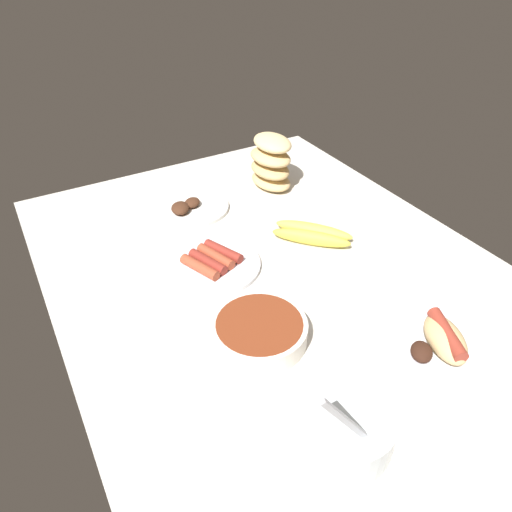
{
  "coord_description": "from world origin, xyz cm",
  "views": [
    {
      "loc": [
        64.92,
        -43.21,
        62.63
      ],
      "look_at": [
        -4.38,
        -3.38,
        3.0
      ],
      "focal_mm": 33.0,
      "sensor_mm": 36.0,
      "label": 1
    }
  ],
  "objects_px": {
    "plate_sausages": "(212,263)",
    "plate_grilled_meat": "(190,207)",
    "plate_hotdog_assembled": "(442,345)",
    "banana_bunch": "(312,234)",
    "bread_stack": "(271,163)",
    "bowl_coleslaw": "(342,424)",
    "bowl_chili": "(259,330)"
  },
  "relations": [
    {
      "from": "bowl_coleslaw",
      "to": "plate_hotdog_assembled",
      "type": "bearing_deg",
      "value": 99.89
    },
    {
      "from": "bread_stack",
      "to": "banana_bunch",
      "type": "relative_size",
      "value": 0.78
    },
    {
      "from": "plate_grilled_meat",
      "to": "plate_sausages",
      "type": "height_order",
      "value": "plate_grilled_meat"
    },
    {
      "from": "bowl_chili",
      "to": "bowl_coleslaw",
      "type": "relative_size",
      "value": 1.08
    },
    {
      "from": "plate_grilled_meat",
      "to": "banana_bunch",
      "type": "distance_m",
      "value": 0.33
    },
    {
      "from": "bowl_coleslaw",
      "to": "bread_stack",
      "type": "height_order",
      "value": "bowl_coleslaw"
    },
    {
      "from": "bowl_chili",
      "to": "banana_bunch",
      "type": "relative_size",
      "value": 0.93
    },
    {
      "from": "bowl_chili",
      "to": "banana_bunch",
      "type": "height_order",
      "value": "bowl_chili"
    },
    {
      "from": "plate_sausages",
      "to": "bread_stack",
      "type": "distance_m",
      "value": 0.39
    },
    {
      "from": "plate_sausages",
      "to": "plate_hotdog_assembled",
      "type": "relative_size",
      "value": 0.94
    },
    {
      "from": "bowl_coleslaw",
      "to": "banana_bunch",
      "type": "bearing_deg",
      "value": 149.18
    },
    {
      "from": "plate_hotdog_assembled",
      "to": "banana_bunch",
      "type": "distance_m",
      "value": 0.39
    },
    {
      "from": "bowl_coleslaw",
      "to": "banana_bunch",
      "type": "distance_m",
      "value": 0.51
    },
    {
      "from": "banana_bunch",
      "to": "bread_stack",
      "type": "bearing_deg",
      "value": 169.21
    },
    {
      "from": "plate_sausages",
      "to": "plate_grilled_meat",
      "type": "bearing_deg",
      "value": 167.27
    },
    {
      "from": "bowl_chili",
      "to": "bowl_coleslaw",
      "type": "xyz_separation_m",
      "value": [
        0.23,
        0.0,
        0.01
      ]
    },
    {
      "from": "bread_stack",
      "to": "banana_bunch",
      "type": "bearing_deg",
      "value": -10.79
    },
    {
      "from": "plate_sausages",
      "to": "plate_hotdog_assembled",
      "type": "distance_m",
      "value": 0.48
    },
    {
      "from": "bowl_chili",
      "to": "bread_stack",
      "type": "distance_m",
      "value": 0.58
    },
    {
      "from": "plate_hotdog_assembled",
      "to": "banana_bunch",
      "type": "relative_size",
      "value": 1.21
    },
    {
      "from": "plate_hotdog_assembled",
      "to": "bowl_chili",
      "type": "distance_m",
      "value": 0.32
    },
    {
      "from": "plate_sausages",
      "to": "bowl_chili",
      "type": "xyz_separation_m",
      "value": [
        0.23,
        -0.02,
        0.01
      ]
    },
    {
      "from": "plate_grilled_meat",
      "to": "banana_bunch",
      "type": "bearing_deg",
      "value": 35.98
    },
    {
      "from": "plate_sausages",
      "to": "plate_hotdog_assembled",
      "type": "xyz_separation_m",
      "value": [
        0.42,
        0.24,
        0.01
      ]
    },
    {
      "from": "plate_sausages",
      "to": "bread_stack",
      "type": "xyz_separation_m",
      "value": [
        -0.25,
        0.3,
        0.06
      ]
    },
    {
      "from": "bowl_chili",
      "to": "plate_sausages",
      "type": "bearing_deg",
      "value": 175.5
    },
    {
      "from": "bowl_coleslaw",
      "to": "banana_bunch",
      "type": "relative_size",
      "value": 0.87
    },
    {
      "from": "bowl_coleslaw",
      "to": "banana_bunch",
      "type": "xyz_separation_m",
      "value": [
        -0.44,
        0.26,
        -0.02
      ]
    },
    {
      "from": "plate_grilled_meat",
      "to": "plate_sausages",
      "type": "bearing_deg",
      "value": -12.73
    },
    {
      "from": "plate_grilled_meat",
      "to": "banana_bunch",
      "type": "relative_size",
      "value": 1.02
    },
    {
      "from": "plate_grilled_meat",
      "to": "bowl_chili",
      "type": "height_order",
      "value": "bowl_chili"
    },
    {
      "from": "bowl_coleslaw",
      "to": "plate_sausages",
      "type": "bearing_deg",
      "value": 178.12
    }
  ]
}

